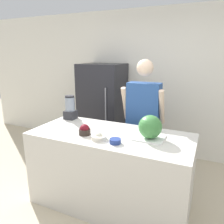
# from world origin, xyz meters

# --- Properties ---
(wall_back) EXTENTS (8.00, 0.06, 2.60)m
(wall_back) POSITION_xyz_m (0.00, 2.18, 1.30)
(wall_back) COLOR white
(wall_back) RESTS_ON ground_plane
(counter_island) EXTENTS (1.89, 0.85, 0.93)m
(counter_island) POSITION_xyz_m (0.00, 0.42, 0.47)
(counter_island) COLOR beige
(counter_island) RESTS_ON ground_plane
(refrigerator) EXTENTS (0.76, 0.67, 1.66)m
(refrigerator) POSITION_xyz_m (-0.81, 1.81, 0.83)
(refrigerator) COLOR #232328
(refrigerator) RESTS_ON ground_plane
(person) EXTENTS (0.60, 0.27, 1.76)m
(person) POSITION_xyz_m (0.17, 1.17, 0.91)
(person) COLOR #333338
(person) RESTS_ON ground_plane
(cutting_board) EXTENTS (0.33, 0.29, 0.01)m
(cutting_board) POSITION_xyz_m (0.45, 0.47, 0.94)
(cutting_board) COLOR white
(cutting_board) RESTS_ON counter_island
(watermelon) EXTENTS (0.26, 0.26, 0.26)m
(watermelon) POSITION_xyz_m (0.46, 0.45, 1.08)
(watermelon) COLOR #3D7F3D
(watermelon) RESTS_ON cutting_board
(bowl_cherries) EXTENTS (0.14, 0.14, 0.12)m
(bowl_cherries) POSITION_xyz_m (-0.25, 0.27, 0.99)
(bowl_cherries) COLOR #2D231E
(bowl_cherries) RESTS_ON counter_island
(bowl_cream) EXTENTS (0.17, 0.17, 0.08)m
(bowl_cream) POSITION_xyz_m (-0.04, 0.21, 0.96)
(bowl_cream) COLOR beige
(bowl_cream) RESTS_ON counter_island
(bowl_small_blue) EXTENTS (0.12, 0.12, 0.05)m
(bowl_small_blue) POSITION_xyz_m (0.17, 0.18, 0.96)
(bowl_small_blue) COLOR navy
(bowl_small_blue) RESTS_ON counter_island
(blender) EXTENTS (0.15, 0.15, 0.34)m
(blender) POSITION_xyz_m (-0.77, 0.72, 1.09)
(blender) COLOR #28282D
(blender) RESTS_ON counter_island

